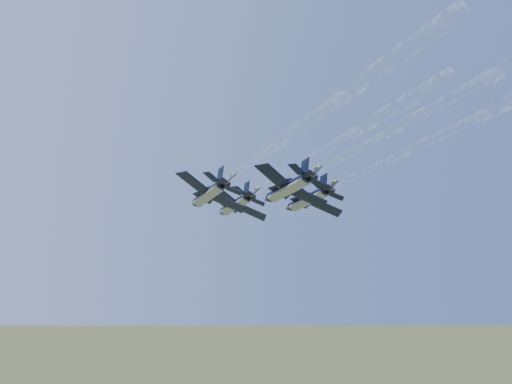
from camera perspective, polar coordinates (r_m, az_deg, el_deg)
jet_lead at (r=105.91m, az=-2.10°, el=-1.24°), size 10.97×16.34×5.98m
jet_left at (r=92.40m, az=-4.77°, el=-0.17°), size 10.97×16.34×5.98m
jet_right at (r=98.82m, az=5.19°, el=-0.70°), size 10.97×16.34×5.98m
jet_slot at (r=85.99m, az=3.20°, el=0.42°), size 10.97×16.34×5.98m
smoke_trail_lead at (r=72.11m, az=8.43°, el=2.22°), size 13.44×48.85×2.12m
smoke_trail_left at (r=58.13m, az=6.69°, el=4.73°), size 13.44×48.85×2.12m
smoke_trail_right at (r=68.12m, az=20.09°, el=3.25°), size 13.44×48.85×2.12m
smoke_trail_slot at (r=55.09m, az=20.54°, el=5.94°), size 13.44×48.85×2.12m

